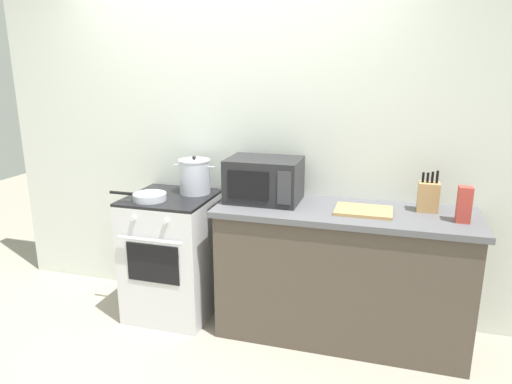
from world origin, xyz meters
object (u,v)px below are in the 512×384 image
at_px(stock_pot, 195,176).
at_px(cutting_board, 364,211).
at_px(microwave, 264,180).
at_px(stove, 173,255).
at_px(knife_block, 428,196).
at_px(pasta_box, 464,204).
at_px(frying_pan, 149,197).

xyz_separation_m(stock_pot, cutting_board, (1.23, -0.13, -0.12)).
bearing_deg(microwave, stove, -173.42).
bearing_deg(knife_block, pasta_box, -41.50).
relative_size(stock_pot, cutting_board, 0.87).
xyz_separation_m(microwave, pasta_box, (1.27, -0.11, -0.04)).
distance_m(stove, frying_pan, 0.51).
relative_size(frying_pan, microwave, 0.86).
distance_m(stock_pot, microwave, 0.55).
xyz_separation_m(stove, frying_pan, (-0.09, -0.14, 0.48)).
bearing_deg(cutting_board, pasta_box, -2.93).
height_order(microwave, knife_block, microwave).
relative_size(stock_pot, knife_block, 1.16).
height_order(frying_pan, microwave, microwave).
xyz_separation_m(cutting_board, pasta_box, (0.59, -0.03, 0.10)).
xyz_separation_m(microwave, knife_block, (1.08, 0.06, -0.05)).
distance_m(stock_pot, pasta_box, 1.82).
height_order(frying_pan, cutting_board, frying_pan).
bearing_deg(pasta_box, stock_pot, 175.00).
relative_size(frying_pan, pasta_box, 1.96).
bearing_deg(microwave, knife_block, 3.28).
relative_size(stock_pot, microwave, 0.63).
bearing_deg(pasta_box, cutting_board, 177.07).
height_order(knife_block, pasta_box, knife_block).
bearing_deg(frying_pan, knife_block, 8.50).
bearing_deg(knife_block, stock_pot, -179.61).
distance_m(stove, cutting_board, 1.45).
bearing_deg(stove, frying_pan, -124.20).
bearing_deg(stock_pot, microwave, -5.35).
bearing_deg(pasta_box, knife_block, 138.50).
bearing_deg(cutting_board, knife_block, 19.60).
bearing_deg(microwave, pasta_box, -4.85).
bearing_deg(cutting_board, microwave, 173.52).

